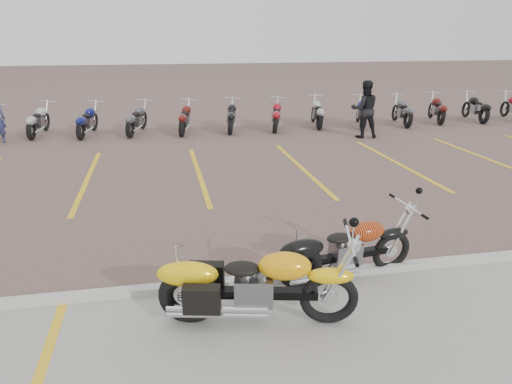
# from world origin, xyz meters

# --- Properties ---
(ground) EXTENTS (100.00, 100.00, 0.00)m
(ground) POSITION_xyz_m (0.00, 0.00, 0.00)
(ground) COLOR brown
(ground) RESTS_ON ground
(curb) EXTENTS (60.00, 0.18, 0.12)m
(curb) POSITION_xyz_m (0.00, -2.00, 0.06)
(curb) COLOR #ADAAA3
(curb) RESTS_ON ground
(parking_stripes) EXTENTS (38.00, 5.50, 0.01)m
(parking_stripes) POSITION_xyz_m (0.00, 4.00, 0.00)
(parking_stripes) COLOR gold
(parking_stripes) RESTS_ON ground
(yellow_cruiser) EXTENTS (2.38, 0.69, 0.99)m
(yellow_cruiser) POSITION_xyz_m (0.06, -2.94, 0.49)
(yellow_cruiser) COLOR black
(yellow_cruiser) RESTS_ON ground
(flame_cruiser) EXTENTS (2.11, 0.51, 0.87)m
(flame_cruiser) POSITION_xyz_m (1.53, -2.10, 0.43)
(flame_cruiser) COLOR black
(flame_cruiser) RESTS_ON ground
(person_b) EXTENTS (1.02, 0.85, 1.90)m
(person_b) POSITION_xyz_m (5.87, 7.45, 0.95)
(person_b) COLOR black
(person_b) RESTS_ON ground
(bg_bike_row) EXTENTS (22.44, 2.08, 1.10)m
(bg_bike_row) POSITION_xyz_m (2.45, 9.73, 0.55)
(bg_bike_row) COLOR black
(bg_bike_row) RESTS_ON ground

